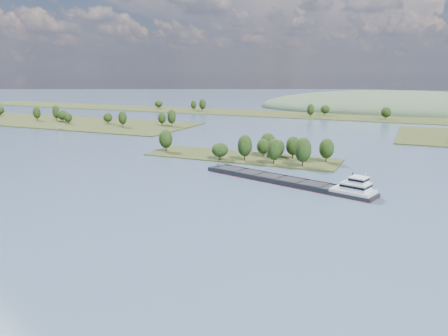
% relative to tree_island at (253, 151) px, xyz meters
% --- Properties ---
extents(ground, '(1800.00, 1800.00, 0.00)m').
position_rel_tree_island_xyz_m(ground, '(-7.00, -58.52, -4.25)').
color(ground, '#394D62').
rests_on(ground, ground).
extents(tree_island, '(100.00, 30.33, 14.96)m').
position_rel_tree_island_xyz_m(tree_island, '(0.00, 0.00, 0.00)').
color(tree_island, '#2A3317').
rests_on(tree_island, ground).
extents(left_bank, '(300.00, 80.00, 15.07)m').
position_rel_tree_island_xyz_m(left_bank, '(-235.84, 81.62, -3.27)').
color(left_bank, '#2A3317').
rests_on(left_bank, ground).
extents(back_shoreline, '(900.00, 60.00, 15.51)m').
position_rel_tree_island_xyz_m(back_shoreline, '(1.43, 221.18, -3.57)').
color(back_shoreline, '#2A3317').
rests_on(back_shoreline, ground).
extents(hill_west, '(320.00, 160.00, 44.00)m').
position_rel_tree_island_xyz_m(hill_west, '(53.00, 321.48, -4.25)').
color(hill_west, '#374A33').
rests_on(hill_west, ground).
extents(cargo_barge, '(74.61, 29.74, 10.17)m').
position_rel_tree_island_xyz_m(cargo_barge, '(32.84, -40.83, -2.97)').
color(cargo_barge, black).
rests_on(cargo_barge, ground).
extents(motorboat, '(6.56, 6.15, 2.53)m').
position_rel_tree_island_xyz_m(motorboat, '(-170.99, 44.87, -2.99)').
color(motorboat, silver).
rests_on(motorboat, ground).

